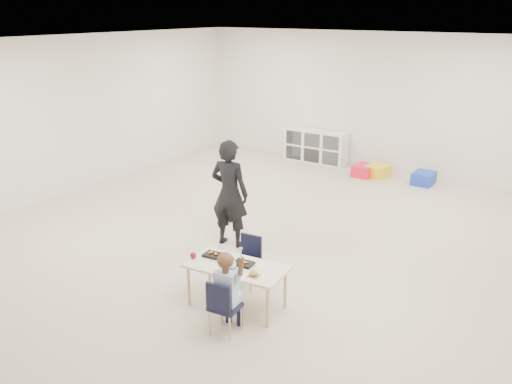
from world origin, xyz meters
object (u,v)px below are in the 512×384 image
Objects in this scene: table at (237,286)px; child at (225,291)px; cubby_shelf at (316,146)px; chair_near at (225,306)px; adult at (230,193)px.

table is 1.21× the size of child.
chair_near is at bearing -70.36° from cubby_shelf.
child is 0.69× the size of cubby_shelf.
adult is (1.03, -4.63, 0.42)m from cubby_shelf.
chair_near reaches higher than table.
chair_near is 2.28m from adult.
cubby_shelf reaches higher than table.
cubby_shelf reaches higher than chair_near.
chair_near is 0.40× the size of adult.
table is 1.80m from adult.
cubby_shelf is at bearing 103.96° from chair_near.
child is at bearing 117.57° from adult.
child is 2.26m from adult.
chair_near is 0.63× the size of child.
adult reaches higher than cubby_shelf.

